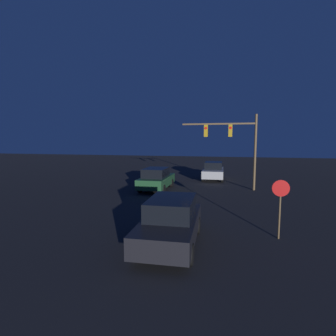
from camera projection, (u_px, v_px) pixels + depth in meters
name	position (u px, v px, depth m)	size (l,w,h in m)	color
car_near	(171.00, 221.00, 9.31)	(2.04, 4.45, 1.64)	black
car_mid	(156.00, 179.00, 19.45)	(1.92, 4.38, 1.64)	#1E4728
car_far	(213.00, 171.00, 24.52)	(1.98, 4.41, 1.64)	#99999E
traffic_signal_mast	(235.00, 139.00, 19.39)	(5.50, 0.30, 5.57)	brown
stop_sign	(280.00, 199.00, 9.73)	(0.62, 0.07, 2.25)	brown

